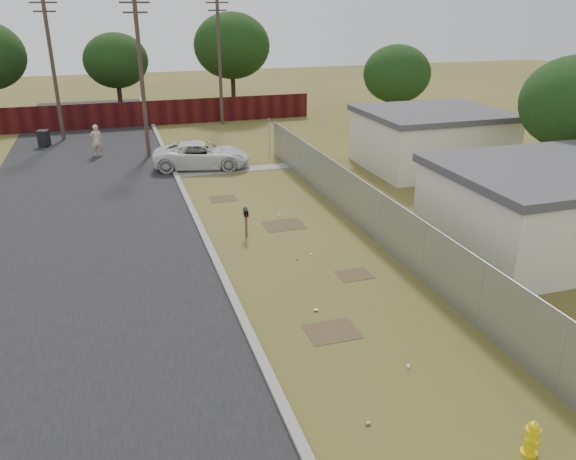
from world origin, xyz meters
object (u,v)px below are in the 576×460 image
object	(u,v)px
pedestrian	(97,140)
trash_bin	(44,138)
mailbox	(246,215)
fire_hydrant	(532,439)
pickup_truck	(202,155)

from	to	relation	value
pedestrian	trash_bin	bearing A→B (deg)	-41.48
mailbox	pedestrian	size ratio (longest dim) A/B	0.62
fire_hydrant	pedestrian	size ratio (longest dim) A/B	0.45
pickup_truck	fire_hydrant	bearing A→B (deg)	-160.83
trash_bin	pickup_truck	bearing A→B (deg)	-42.38
pickup_truck	trash_bin	xyz separation A→B (m)	(-8.61, 7.86, -0.19)
mailbox	pedestrian	world-z (taller)	pedestrian
mailbox	trash_bin	distance (m)	20.03
mailbox	pickup_truck	world-z (taller)	pickup_truck
pedestrian	trash_bin	size ratio (longest dim) A/B	1.78
pedestrian	pickup_truck	bearing A→B (deg)	144.56
trash_bin	fire_hydrant	bearing A→B (deg)	-69.80
pickup_truck	pedestrian	world-z (taller)	pedestrian
pickup_truck	pedestrian	bearing A→B (deg)	62.44
mailbox	trash_bin	size ratio (longest dim) A/B	1.10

